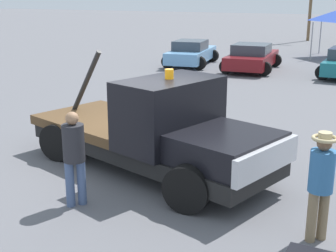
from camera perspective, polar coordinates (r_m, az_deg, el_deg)
ground_plane at (r=10.52m, az=-2.46°, el=-5.18°), size 160.00×160.00×0.00m
tow_truck at (r=9.97m, az=-1.05°, el=-0.80°), size 6.37×3.78×2.51m
person_near_truck at (r=7.58m, az=18.17°, el=-6.06°), size 0.40×0.40×1.79m
person_at_hood at (r=8.57m, az=-11.39°, el=-3.17°), size 0.40×0.40×1.78m
parked_car_skyblue at (r=25.51m, az=2.84°, el=8.88°), size 2.77×4.71×1.34m
parked_car_maroon at (r=24.08m, az=10.18°, el=8.23°), size 2.72×4.62×1.34m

